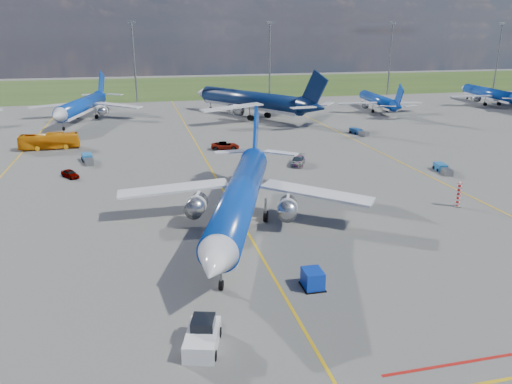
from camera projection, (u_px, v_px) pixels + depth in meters
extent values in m
plane|color=#575754|center=(262.00, 257.00, 46.18)|extent=(400.00, 400.00, 0.00)
cube|color=#2D4719|center=(164.00, 87.00, 184.98)|extent=(400.00, 80.00, 0.01)
cube|color=gold|center=(213.00, 172.00, 73.93)|extent=(0.25, 160.00, 0.02)
cube|color=gold|center=(9.00, 167.00, 76.56)|extent=(0.25, 120.00, 0.02)
cube|color=gold|center=(369.00, 147.00, 89.82)|extent=(0.25, 120.00, 0.02)
cube|color=#A5140F|center=(455.00, 364.00, 31.29)|extent=(10.00, 0.25, 0.02)
cylinder|color=slate|center=(134.00, 64.00, 142.37)|extent=(0.50, 0.50, 22.00)
cube|color=slate|center=(131.00, 22.00, 138.88)|extent=(2.20, 0.50, 0.80)
cylinder|color=slate|center=(270.00, 62.00, 151.21)|extent=(0.50, 0.50, 22.00)
cube|color=slate|center=(270.00, 22.00, 147.73)|extent=(2.20, 0.50, 0.80)
cylinder|color=slate|center=(390.00, 60.00, 160.05)|extent=(0.50, 0.50, 22.00)
cube|color=slate|center=(393.00, 23.00, 156.57)|extent=(2.20, 0.50, 0.80)
cylinder|color=slate|center=(498.00, 58.00, 168.89)|extent=(0.50, 0.50, 22.00)
cube|color=slate|center=(503.00, 23.00, 165.41)|extent=(2.20, 0.50, 0.80)
cylinder|color=red|center=(459.00, 195.00, 58.86)|extent=(0.50, 0.50, 3.00)
cube|color=silver|center=(202.00, 339.00, 32.76)|extent=(3.04, 4.30, 1.20)
cube|color=black|center=(203.00, 324.00, 33.03)|extent=(1.89, 2.01, 0.83)
cube|color=slate|center=(208.00, 320.00, 35.07)|extent=(0.84, 2.20, 0.19)
cube|color=#0C33B3|center=(313.00, 279.00, 40.41)|extent=(1.56, 1.94, 1.53)
imported|color=orange|center=(49.00, 141.00, 87.82)|extent=(10.32, 3.02, 2.84)
imported|color=#999999|center=(70.00, 174.00, 70.83)|extent=(3.02, 3.61, 1.16)
imported|color=#999999|center=(225.00, 146.00, 87.68)|extent=(5.25, 3.02, 1.38)
imported|color=#999999|center=(298.00, 161.00, 77.48)|extent=(3.77, 5.10, 1.37)
cube|color=#1A5C9D|center=(440.00, 167.00, 74.62)|extent=(1.77, 2.68, 1.05)
cube|color=slate|center=(447.00, 172.00, 72.30)|extent=(1.48, 2.08, 0.86)
cube|color=#1C63A8|center=(87.00, 157.00, 80.03)|extent=(1.91, 2.89, 1.13)
cube|color=slate|center=(89.00, 162.00, 77.74)|extent=(1.59, 2.25, 0.92)
cube|color=#184790|center=(356.00, 131.00, 101.24)|extent=(1.97, 2.78, 1.06)
cube|color=slate|center=(364.00, 134.00, 99.18)|extent=(1.63, 2.17, 0.87)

